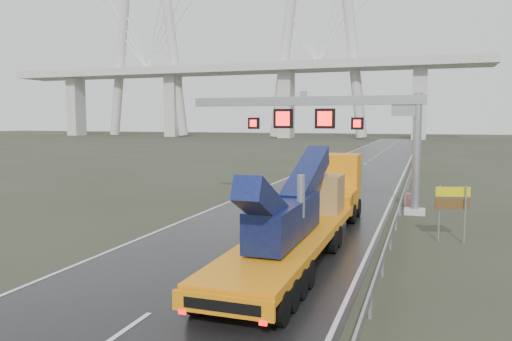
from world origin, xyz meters
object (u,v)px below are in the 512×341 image
at_px(sign_gantry, 336,120).
at_px(striped_barrier, 410,201).
at_px(heavy_haul_truck, 314,205).
at_px(exit_sign_pair, 452,203).

relative_size(sign_gantry, striped_barrier, 14.80).
xyz_separation_m(sign_gantry, heavy_haul_truck, (0.48, -8.54, -3.91)).
bearing_deg(striped_barrier, sign_gantry, -142.59).
xyz_separation_m(heavy_haul_truck, exit_sign_pair, (6.06, 1.69, 0.15)).
xyz_separation_m(sign_gantry, exit_sign_pair, (6.55, -6.85, -3.76)).
bearing_deg(sign_gantry, striped_barrier, 19.71).
relative_size(heavy_haul_truck, exit_sign_pair, 7.08).
bearing_deg(striped_barrier, exit_sign_pair, -58.50).
relative_size(heavy_haul_truck, striped_barrier, 18.59).
xyz_separation_m(heavy_haul_truck, striped_barrier, (3.99, 10.14, -1.20)).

